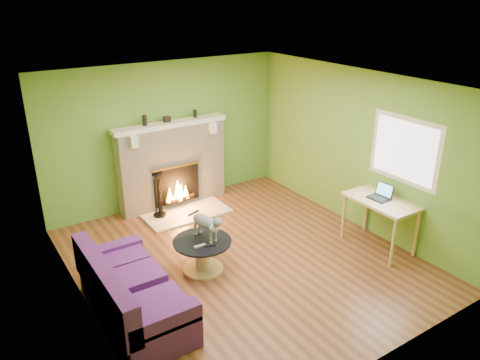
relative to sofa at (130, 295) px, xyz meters
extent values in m
plane|color=#5F2E1B|center=(1.86, 0.36, -0.32)|extent=(5.00, 5.00, 0.00)
plane|color=white|center=(1.86, 0.36, 2.28)|extent=(5.00, 5.00, 0.00)
plane|color=#57892D|center=(1.86, 2.86, 0.98)|extent=(5.00, 0.00, 5.00)
plane|color=#57892D|center=(1.86, -2.14, 0.98)|extent=(5.00, 0.00, 5.00)
plane|color=#57892D|center=(-0.39, 0.36, 0.98)|extent=(0.00, 5.00, 5.00)
plane|color=#57892D|center=(4.11, 0.36, 0.98)|extent=(0.00, 5.00, 5.00)
plane|color=silver|center=(4.10, -0.54, 1.23)|extent=(0.00, 1.20, 1.20)
plane|color=white|center=(4.09, -0.54, 1.23)|extent=(0.00, 1.06, 1.06)
cube|color=beige|center=(1.86, 2.68, 0.43)|extent=(2.00, 0.35, 1.50)
cube|color=black|center=(1.86, 2.49, 0.12)|extent=(0.85, 0.03, 0.68)
cube|color=gold|center=(1.86, 2.48, 0.48)|extent=(0.91, 0.02, 0.04)
cylinder|color=black|center=(1.86, 2.46, -0.16)|extent=(0.55, 0.07, 0.07)
cube|color=silver|center=(1.86, 2.65, 1.22)|extent=(2.10, 0.28, 0.08)
cube|color=silver|center=(1.11, 2.47, 1.08)|extent=(0.12, 0.10, 0.20)
cube|color=silver|center=(2.61, 2.47, 1.08)|extent=(0.12, 0.10, 0.20)
cube|color=beige|center=(1.86, 2.16, -0.31)|extent=(1.50, 0.75, 0.03)
cube|color=silver|center=(1.86, 2.65, 1.22)|extent=(2.10, 0.28, 0.08)
cube|color=#461757|center=(0.06, -0.01, -0.11)|extent=(0.84, 1.86, 0.42)
cube|color=#461757|center=(-0.30, -0.01, 0.25)|extent=(0.19, 1.86, 0.53)
cube|color=#461757|center=(0.06, -0.84, 0.15)|extent=(0.84, 0.19, 0.21)
cube|color=#461757|center=(0.06, 0.83, 0.15)|extent=(0.84, 0.19, 0.21)
cube|color=#461757|center=(0.11, -0.53, 0.15)|extent=(0.67, 0.50, 0.11)
cube|color=#461757|center=(0.11, 0.09, 0.15)|extent=(0.67, 0.50, 0.11)
cube|color=#461757|center=(0.11, 0.61, 0.15)|extent=(0.67, 0.50, 0.11)
cylinder|color=tan|center=(1.23, 0.44, -0.31)|extent=(0.58, 0.58, 0.03)
cylinder|color=tan|center=(1.23, 0.44, -0.09)|extent=(0.21, 0.21, 0.40)
cylinder|color=black|center=(1.23, 0.44, 0.13)|extent=(0.83, 0.83, 0.03)
cube|color=tan|center=(3.81, -0.49, 0.46)|extent=(0.63, 1.09, 0.04)
cylinder|color=tan|center=(3.55, -0.98, 0.06)|extent=(0.05, 0.05, 0.76)
cylinder|color=tan|center=(4.07, -0.98, 0.06)|extent=(0.05, 0.05, 0.76)
cylinder|color=tan|center=(3.55, 0.00, 0.06)|extent=(0.05, 0.05, 0.76)
cylinder|color=tan|center=(4.07, 0.00, 0.06)|extent=(0.05, 0.05, 0.76)
cube|color=gray|center=(1.13, 0.32, 0.15)|extent=(0.17, 0.05, 0.02)
cube|color=black|center=(1.25, 0.26, 0.15)|extent=(0.16, 0.09, 0.02)
cylinder|color=black|center=(1.41, 2.68, 1.35)|extent=(0.08, 0.08, 0.18)
cylinder|color=black|center=(2.37, 2.68, 1.33)|extent=(0.07, 0.07, 0.14)
cube|color=black|center=(1.82, 2.68, 1.31)|extent=(0.12, 0.08, 0.10)
camera|label=1|loc=(-1.46, -4.64, 3.41)|focal=35.00mm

